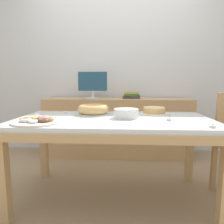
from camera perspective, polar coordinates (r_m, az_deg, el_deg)
ground_plane at (r=1.96m, az=0.39°, el=-23.25°), size 12.00×12.00×0.00m
wall_back at (r=3.09m, az=1.80°, el=13.32°), size 8.00×0.10×2.60m
dining_table at (r=1.72m, az=0.41°, el=-4.67°), size 1.68×0.86×0.73m
sideboard at (r=2.84m, az=1.55°, el=-4.34°), size 2.01×0.44×0.82m
computer_monitor at (r=2.80m, az=-5.53°, el=7.76°), size 0.42×0.20×0.38m
book_stack at (r=2.78m, az=5.63°, el=4.74°), size 0.25×0.18×0.09m
cake_chocolate_round at (r=1.96m, az=11.92°, el=0.26°), size 0.31×0.31×0.07m
cake_golden_bundt at (r=1.90m, az=-5.33°, el=0.72°), size 0.30×0.30×0.09m
pastry_platter at (r=1.61m, az=-20.43°, el=-2.36°), size 0.38×0.38×0.04m
plate_stack at (r=1.70m, az=4.06°, el=-0.40°), size 0.21×0.21×0.08m
tealight_right_edge at (r=1.50m, az=26.85°, el=-3.64°), size 0.04×0.04×0.04m
tealight_near_front at (r=2.01m, az=-13.05°, el=-0.12°), size 0.04×0.04×0.04m
tealight_left_edge at (r=1.95m, az=-20.64°, el=-0.68°), size 0.04×0.04×0.04m
tealight_near_cakes at (r=1.64m, az=16.01°, el=-2.07°), size 0.04×0.04×0.04m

